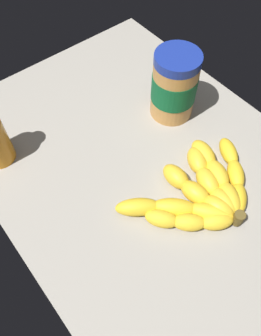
{
  "coord_description": "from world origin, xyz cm",
  "views": [
    {
      "loc": [
        25.76,
        -26.37,
        56.71
      ],
      "look_at": [
        -1.03,
        -4.71,
        3.95
      ],
      "focal_mm": 35.96,
      "sensor_mm": 36.0,
      "label": 1
    }
  ],
  "objects": [
    {
      "name": "banana_bunch",
      "position": [
        10.36,
        3.48,
        1.74
      ],
      "size": [
        18.54,
        29.59,
        3.71
      ],
      "color": "yellow",
      "rests_on": "ground_plane"
    },
    {
      "name": "ground_plane",
      "position": [
        0.0,
        0.0,
        -1.53
      ],
      "size": [
        85.11,
        58.37,
        3.06
      ],
      "primitive_type": "cube",
      "color": "gray"
    },
    {
      "name": "peanut_butter_jar",
      "position": [
        -9.37,
        13.74,
        7.54
      ],
      "size": [
        9.54,
        9.54,
        15.25
      ],
      "color": "#BF8442",
      "rests_on": "ground_plane"
    }
  ]
}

